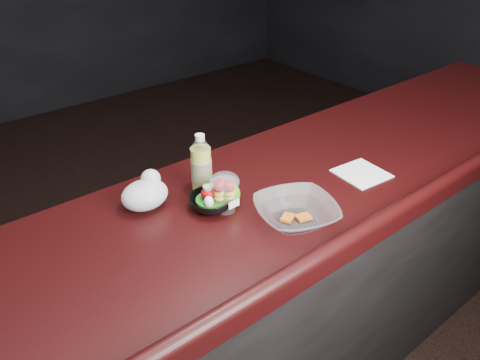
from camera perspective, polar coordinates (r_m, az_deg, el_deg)
name	(u,v)px	position (r m, az deg, el deg)	size (l,w,h in m)	color
counter	(229,322)	(1.81, -1.34, -16.94)	(4.06, 0.71, 1.02)	black
lemonade_bottle	(201,169)	(1.51, -4.74, 1.41)	(0.07, 0.07, 0.21)	gold
fruit_cup	(225,192)	(1.43, -1.86, -1.45)	(0.09, 0.09, 0.13)	white
green_apple	(227,194)	(1.47, -1.57, -1.69)	(0.08, 0.08, 0.09)	#4F9411
plastic_bag	(146,193)	(1.48, -11.44, -1.53)	(0.15, 0.12, 0.11)	silver
snack_bowl	(211,201)	(1.46, -3.54, -2.60)	(0.14, 0.14, 0.08)	black
takeout_bowl	(296,212)	(1.41, 6.83, -3.93)	(0.31, 0.31, 0.06)	silver
paper_napkin	(361,173)	(1.70, 14.59, 0.78)	(0.16, 0.16, 0.00)	white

